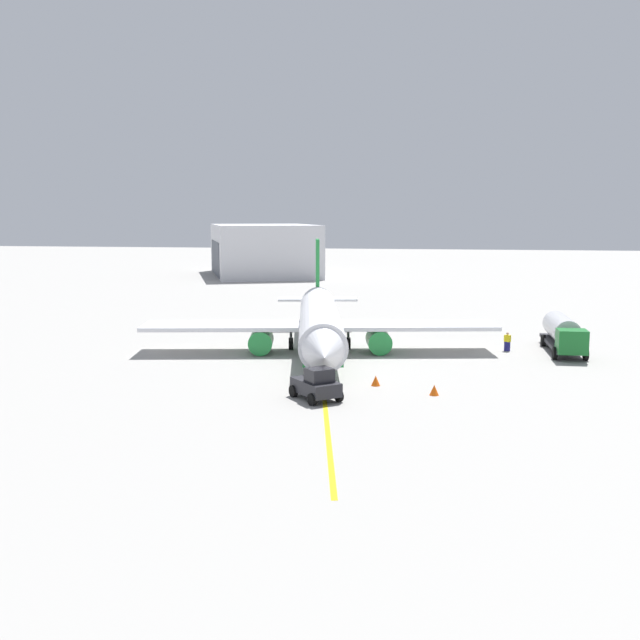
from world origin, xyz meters
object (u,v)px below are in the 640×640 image
(fuel_tanker, at_px, (563,333))
(safety_cone_wingtip, at_px, (376,381))
(refueling_worker, at_px, (507,342))
(pushback_tug, at_px, (317,385))
(safety_cone_nose, at_px, (434,390))
(airplane, at_px, (320,323))

(fuel_tanker, distance_m, safety_cone_wingtip, 21.91)
(fuel_tanker, relative_size, refueling_worker, 6.04)
(pushback_tug, bearing_deg, refueling_worker, 144.89)
(safety_cone_nose, xyz_separation_m, safety_cone_wingtip, (-2.16, -4.16, -0.00))
(fuel_tanker, height_order, refueling_worker, fuel_tanker)
(airplane, relative_size, safety_cone_wingtip, 45.94)
(airplane, relative_size, fuel_tanker, 3.24)
(refueling_worker, bearing_deg, safety_cone_nose, -19.94)
(airplane, relative_size, safety_cone_nose, 45.78)
(safety_cone_nose, bearing_deg, fuel_tanker, 147.76)
(refueling_worker, bearing_deg, fuel_tanker, 92.54)
(refueling_worker, xyz_separation_m, safety_cone_wingtip, (15.36, -10.52, -0.46))
(airplane, xyz_separation_m, safety_cone_wingtip, (11.90, 5.99, -2.25))
(airplane, height_order, refueling_worker, airplane)
(airplane, xyz_separation_m, pushback_tug, (16.51, 2.47, -1.61))
(fuel_tanker, xyz_separation_m, refueling_worker, (0.21, -4.83, -0.90))
(airplane, bearing_deg, safety_cone_wingtip, 26.73)
(airplane, relative_size, pushback_tug, 8.19)
(airplane, distance_m, pushback_tug, 16.77)
(safety_cone_wingtip, bearing_deg, safety_cone_nose, 62.61)
(safety_cone_wingtip, bearing_deg, pushback_tug, -37.40)
(airplane, distance_m, fuel_tanker, 21.67)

